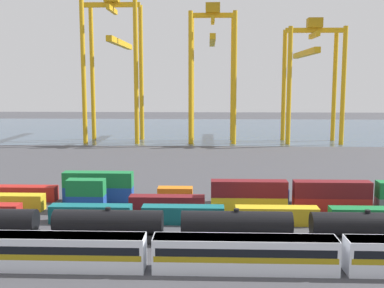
{
  "coord_description": "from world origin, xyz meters",
  "views": [
    {
      "loc": [
        0.45,
        -68.96,
        20.79
      ],
      "look_at": [
        -3.16,
        30.7,
        7.41
      ],
      "focal_mm": 43.56,
      "sensor_mm": 36.0,
      "label": 1
    }
  ],
  "objects_px": {
    "shipping_container_1": "(91,214)",
    "gantry_crane_central": "(212,59)",
    "shipping_container_20": "(175,195)",
    "gantry_crane_east": "(311,66)",
    "shipping_container_13": "(331,205)",
    "shipping_container_11": "(249,204)",
    "gantry_crane_west": "(115,54)",
    "shipping_container_22": "(331,196)",
    "passenger_train": "(245,253)",
    "shipping_container_2": "(183,215)",
    "freight_tank_row": "(172,226)"
  },
  "relations": [
    {
      "from": "shipping_container_20",
      "to": "shipping_container_11",
      "type": "bearing_deg",
      "value": -26.5
    },
    {
      "from": "passenger_train",
      "to": "shipping_container_20",
      "type": "height_order",
      "value": "passenger_train"
    },
    {
      "from": "shipping_container_2",
      "to": "shipping_container_11",
      "type": "distance_m",
      "value": 11.89
    },
    {
      "from": "passenger_train",
      "to": "shipping_container_22",
      "type": "distance_m",
      "value": 34.23
    },
    {
      "from": "gantry_crane_west",
      "to": "shipping_container_22",
      "type": "bearing_deg",
      "value": -57.6
    },
    {
      "from": "passenger_train",
      "to": "gantry_crane_east",
      "type": "relative_size",
      "value": 1.49
    },
    {
      "from": "shipping_container_13",
      "to": "shipping_container_11",
      "type": "bearing_deg",
      "value": 180.0
    },
    {
      "from": "shipping_container_22",
      "to": "shipping_container_1",
      "type": "bearing_deg",
      "value": -162.47
    },
    {
      "from": "shipping_container_11",
      "to": "shipping_container_22",
      "type": "bearing_deg",
      "value": 22.56
    },
    {
      "from": "shipping_container_13",
      "to": "gantry_crane_east",
      "type": "relative_size",
      "value": 0.29
    },
    {
      "from": "passenger_train",
      "to": "shipping_container_22",
      "type": "height_order",
      "value": "passenger_train"
    },
    {
      "from": "shipping_container_20",
      "to": "gantry_crane_west",
      "type": "bearing_deg",
      "value": 107.67
    },
    {
      "from": "shipping_container_20",
      "to": "shipping_container_22",
      "type": "distance_m",
      "value": 26.94
    },
    {
      "from": "freight_tank_row",
      "to": "shipping_container_20",
      "type": "xyz_separation_m",
      "value": [
        -1.06,
        20.39,
        -0.87
      ]
    },
    {
      "from": "shipping_container_2",
      "to": "shipping_container_20",
      "type": "relative_size",
      "value": 2.0
    },
    {
      "from": "shipping_container_2",
      "to": "shipping_container_13",
      "type": "relative_size",
      "value": 1.0
    },
    {
      "from": "gantry_crane_west",
      "to": "gantry_crane_east",
      "type": "height_order",
      "value": "gantry_crane_west"
    },
    {
      "from": "gantry_crane_central",
      "to": "shipping_container_13",
      "type": "bearing_deg",
      "value": -78.49
    },
    {
      "from": "shipping_container_20",
      "to": "passenger_train",
      "type": "bearing_deg",
      "value": -71.7
    },
    {
      "from": "freight_tank_row",
      "to": "shipping_container_13",
      "type": "bearing_deg",
      "value": 30.45
    },
    {
      "from": "freight_tank_row",
      "to": "gantry_crane_east",
      "type": "relative_size",
      "value": 1.54
    },
    {
      "from": "gantry_crane_east",
      "to": "passenger_train",
      "type": "bearing_deg",
      "value": -105.2
    },
    {
      "from": "shipping_container_11",
      "to": "passenger_train",
      "type": "bearing_deg",
      "value": -95.97
    },
    {
      "from": "freight_tank_row",
      "to": "shipping_container_20",
      "type": "distance_m",
      "value": 20.44
    },
    {
      "from": "gantry_crane_central",
      "to": "shipping_container_20",
      "type": "bearing_deg",
      "value": -94.71
    },
    {
      "from": "gantry_crane_east",
      "to": "gantry_crane_central",
      "type": "bearing_deg",
      "value": -178.15
    },
    {
      "from": "shipping_container_13",
      "to": "gantry_crane_central",
      "type": "distance_m",
      "value": 96.22
    },
    {
      "from": "shipping_container_2",
      "to": "shipping_container_20",
      "type": "distance_m",
      "value": 12.38
    },
    {
      "from": "shipping_container_2",
      "to": "shipping_container_20",
      "type": "xyz_separation_m",
      "value": [
        -2.05,
        12.21,
        0.0
      ]
    },
    {
      "from": "gantry_crane_west",
      "to": "gantry_crane_central",
      "type": "distance_m",
      "value": 34.15
    },
    {
      "from": "freight_tank_row",
      "to": "gantry_crane_west",
      "type": "height_order",
      "value": "gantry_crane_west"
    },
    {
      "from": "gantry_crane_west",
      "to": "freight_tank_row",
      "type": "bearing_deg",
      "value": -75.05
    },
    {
      "from": "freight_tank_row",
      "to": "gantry_crane_central",
      "type": "bearing_deg",
      "value": 86.78
    },
    {
      "from": "shipping_container_20",
      "to": "gantry_crane_east",
      "type": "relative_size",
      "value": 0.14
    },
    {
      "from": "shipping_container_20",
      "to": "gantry_crane_east",
      "type": "height_order",
      "value": "gantry_crane_east"
    },
    {
      "from": "passenger_train",
      "to": "shipping_container_1",
      "type": "relative_size",
      "value": 5.16
    },
    {
      "from": "shipping_container_22",
      "to": "shipping_container_20",
      "type": "bearing_deg",
      "value": 180.0
    },
    {
      "from": "shipping_container_2",
      "to": "gantry_crane_central",
      "type": "bearing_deg",
      "value": 87.09
    },
    {
      "from": "gantry_crane_west",
      "to": "shipping_container_1",
      "type": "bearing_deg",
      "value": -81.0
    },
    {
      "from": "passenger_train",
      "to": "shipping_container_2",
      "type": "height_order",
      "value": "passenger_train"
    },
    {
      "from": "shipping_container_1",
      "to": "gantry_crane_central",
      "type": "bearing_deg",
      "value": 79.06
    },
    {
      "from": "shipping_container_1",
      "to": "shipping_container_13",
      "type": "bearing_deg",
      "value": 9.35
    },
    {
      "from": "gantry_crane_east",
      "to": "shipping_container_13",
      "type": "bearing_deg",
      "value": -99.73
    },
    {
      "from": "freight_tank_row",
      "to": "gantry_crane_west",
      "type": "xyz_separation_m",
      "value": [
        -28.21,
        105.62,
        28.21
      ]
    },
    {
      "from": "shipping_container_2",
      "to": "gantry_crane_west",
      "type": "distance_m",
      "value": 105.8
    },
    {
      "from": "gantry_crane_west",
      "to": "gantry_crane_east",
      "type": "relative_size",
      "value": 1.21
    },
    {
      "from": "shipping_container_2",
      "to": "gantry_crane_east",
      "type": "distance_m",
      "value": 107.98
    },
    {
      "from": "shipping_container_20",
      "to": "gantry_crane_east",
      "type": "xyz_separation_m",
      "value": [
        41.04,
        85.39,
        24.76
      ]
    },
    {
      "from": "shipping_container_1",
      "to": "shipping_container_2",
      "type": "relative_size",
      "value": 1.0
    },
    {
      "from": "shipping_container_1",
      "to": "shipping_container_2",
      "type": "bearing_deg",
      "value": 0.0
    }
  ]
}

